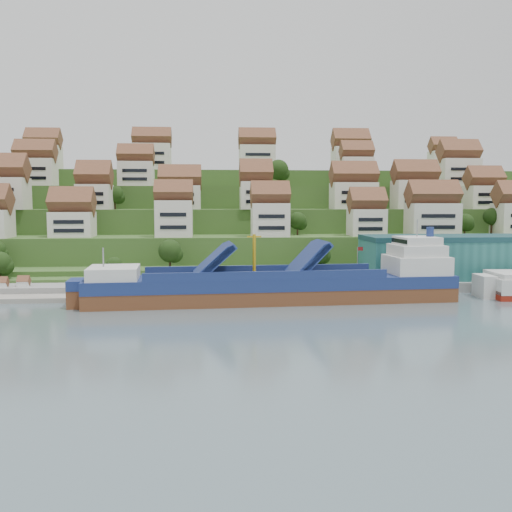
{
  "coord_description": "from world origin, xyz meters",
  "views": [
    {
      "loc": [
        -14.55,
        -112.47,
        19.86
      ],
      "look_at": [
        -4.09,
        14.0,
        8.0
      ],
      "focal_mm": 40.0,
      "sensor_mm": 36.0,
      "label": 1
    }
  ],
  "objects": [
    {
      "name": "warehouse",
      "position": [
        52.0,
        17.0,
        7.2
      ],
      "size": [
        60.0,
        15.0,
        10.0
      ],
      "primitive_type": "cube",
      "color": "#266965",
      "rests_on": "quay"
    },
    {
      "name": "quay",
      "position": [
        20.0,
        15.0,
        1.1
      ],
      "size": [
        180.0,
        14.0,
        2.2
      ],
      "primitive_type": "cube",
      "color": "gray",
      "rests_on": "ground"
    },
    {
      "name": "hillside_trees",
      "position": [
        -7.48,
        47.39,
        17.62
      ],
      "size": [
        141.99,
        62.27,
        30.28
      ],
      "color": "#1F3A13",
      "rests_on": "ground"
    },
    {
      "name": "hillside_village",
      "position": [
        1.35,
        60.36,
        24.29
      ],
      "size": [
        157.14,
        63.24,
        29.04
      ],
      "color": "silver",
      "rests_on": "ground"
    },
    {
      "name": "ground",
      "position": [
        0.0,
        0.0,
        0.0
      ],
      "size": [
        300.0,
        300.0,
        0.0
      ],
      "primitive_type": "plane",
      "color": "slate",
      "rests_on": "ground"
    },
    {
      "name": "hillside",
      "position": [
        0.0,
        103.55,
        10.66
      ],
      "size": [
        260.0,
        128.0,
        31.0
      ],
      "color": "#2D4C1E",
      "rests_on": "ground"
    },
    {
      "name": "pebble_beach",
      "position": [
        -58.0,
        12.0,
        0.5
      ],
      "size": [
        45.0,
        20.0,
        1.0
      ],
      "primitive_type": "cube",
      "color": "gray",
      "rests_on": "ground"
    },
    {
      "name": "cargo_ship",
      "position": [
        0.2,
        0.11,
        3.13
      ],
      "size": [
        74.0,
        15.58,
        16.24
      ],
      "rotation": [
        0.0,
        0.0,
        0.06
      ],
      "color": "brown",
      "rests_on": "ground"
    },
    {
      "name": "flagpole",
      "position": [
        18.11,
        10.0,
        6.88
      ],
      "size": [
        1.28,
        0.16,
        8.0
      ],
      "color": "gray",
      "rests_on": "quay"
    }
  ]
}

